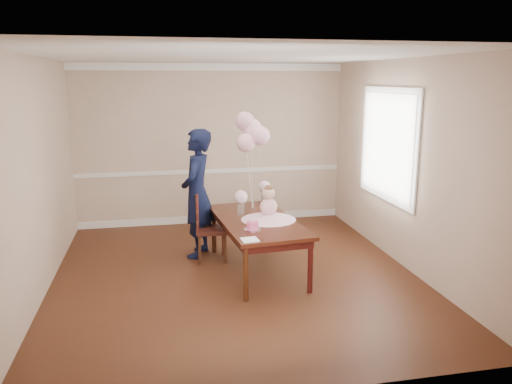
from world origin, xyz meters
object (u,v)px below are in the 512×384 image
object	(u,v)px
dining_table_top	(257,221)
birthday_cake	(252,225)
dining_chair_seat	(211,230)
woman	(197,194)

from	to	relation	value
dining_table_top	birthday_cake	size ratio (longest dim) A/B	13.33
birthday_cake	dining_chair_seat	distance (m)	1.06
dining_chair_seat	woman	distance (m)	0.54
dining_chair_seat	woman	bearing A→B (deg)	128.41
dining_chair_seat	woman	world-z (taller)	woman
birthday_cake	dining_chair_seat	size ratio (longest dim) A/B	0.33
dining_table_top	birthday_cake	bearing A→B (deg)	-113.96
dining_chair_seat	birthday_cake	bearing A→B (deg)	-65.05
dining_table_top	birthday_cake	world-z (taller)	birthday_cake
dining_table_top	woman	xyz separation A→B (m)	(-0.70, 0.73, 0.23)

